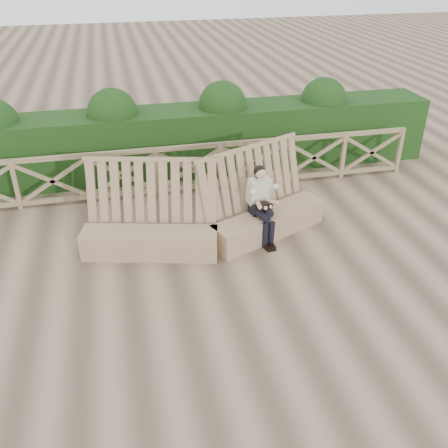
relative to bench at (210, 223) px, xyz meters
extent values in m
plane|color=brown|center=(-0.01, -1.33, -0.41)|extent=(60.00, 60.00, 0.00)
cube|color=#977556|center=(-1.11, -0.17, -0.17)|extent=(2.41, 1.06, 0.49)
cube|color=#977556|center=(-1.04, 0.09, 0.41)|extent=(2.40, 1.01, 1.60)
cube|color=#977556|center=(1.12, 0.03, -0.17)|extent=(2.36, 1.42, 0.49)
cube|color=#977556|center=(1.01, 0.27, 0.41)|extent=(2.34, 1.38, 1.60)
cube|color=black|center=(0.94, 0.05, 0.18)|extent=(0.39, 0.32, 0.21)
cube|color=beige|center=(0.93, 0.09, 0.51)|extent=(0.44, 0.36, 0.50)
sphere|color=tan|center=(0.94, 0.05, 0.87)|extent=(0.24, 0.24, 0.20)
sphere|color=black|center=(0.93, 0.08, 0.89)|extent=(0.27, 0.27, 0.22)
cylinder|color=black|center=(0.90, -0.17, 0.16)|extent=(0.24, 0.46, 0.14)
cylinder|color=black|center=(1.04, -0.11, 0.23)|extent=(0.24, 0.47, 0.16)
cylinder|color=black|center=(0.94, -0.38, -0.17)|extent=(0.14, 0.14, 0.49)
cylinder|color=black|center=(1.05, -0.37, -0.17)|extent=(0.14, 0.14, 0.49)
cube|color=black|center=(0.96, -0.46, -0.37)|extent=(0.14, 0.24, 0.08)
cube|color=black|center=(1.06, -0.46, -0.37)|extent=(0.14, 0.24, 0.08)
cube|color=black|center=(1.00, -0.12, 0.28)|extent=(0.27, 0.20, 0.16)
cube|color=black|center=(1.01, -0.27, 0.34)|extent=(0.08, 0.10, 0.12)
cube|color=#7C6648|center=(-0.01, 2.17, 0.64)|extent=(10.10, 0.07, 0.10)
cube|color=#7C6648|center=(-0.01, 2.17, -0.29)|extent=(10.10, 0.07, 0.10)
cube|color=black|center=(-0.01, 3.37, 0.34)|extent=(12.00, 1.20, 1.50)
camera|label=1|loc=(-1.49, -7.70, 4.48)|focal=40.00mm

